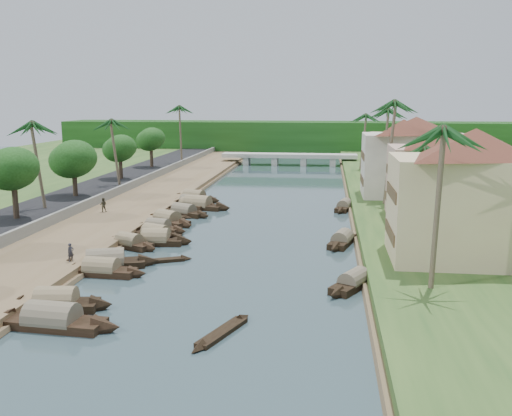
# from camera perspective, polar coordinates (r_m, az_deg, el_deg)

# --- Properties ---
(ground) EXTENTS (220.00, 220.00, 0.00)m
(ground) POSITION_cam_1_polar(r_m,az_deg,el_deg) (49.47, -2.33, -5.08)
(ground) COLOR #34494E
(ground) RESTS_ON ground
(left_bank) EXTENTS (10.00, 180.00, 0.80)m
(left_bank) POSITION_cam_1_polar(r_m,az_deg,el_deg) (72.27, -12.29, 0.08)
(left_bank) COLOR brown
(left_bank) RESTS_ON ground
(right_bank) EXTENTS (16.00, 180.00, 1.20)m
(right_bank) POSITION_cam_1_polar(r_m,az_deg,el_deg) (69.05, 16.27, -0.43)
(right_bank) COLOR #284C1E
(right_bank) RESTS_ON ground
(road) EXTENTS (8.00, 180.00, 1.40)m
(road) POSITION_cam_1_polar(r_m,az_deg,el_deg) (75.45, -18.40, 0.45)
(road) COLOR black
(road) RESTS_ON ground
(retaining_wall) EXTENTS (0.40, 180.00, 1.10)m
(retaining_wall) POSITION_cam_1_polar(r_m,az_deg,el_deg) (73.60, -15.41, 0.88)
(retaining_wall) COLOR slate
(retaining_wall) RESTS_ON left_bank
(treeline) EXTENTS (120.00, 14.00, 8.00)m
(treeline) POSITION_cam_1_polar(r_m,az_deg,el_deg) (147.44, 4.10, 7.07)
(treeline) COLOR #163D10
(treeline) RESTS_ON ground
(bridge) EXTENTS (28.00, 4.00, 2.40)m
(bridge) POSITION_cam_1_polar(r_m,az_deg,el_deg) (119.77, 3.35, 5.12)
(bridge) COLOR #ADAEA3
(bridge) RESTS_ON ground
(building_near) EXTENTS (14.85, 14.85, 10.20)m
(building_near) POSITION_cam_1_polar(r_m,az_deg,el_deg) (46.81, 20.76, 1.32)
(building_near) COLOR beige
(building_near) RESTS_ON right_bank
(building_mid) EXTENTS (14.11, 14.11, 9.70)m
(building_mid) POSITION_cam_1_polar(r_m,az_deg,el_deg) (62.54, 18.28, 3.46)
(building_mid) COLOR tan
(building_mid) RESTS_ON right_bank
(building_far) EXTENTS (15.59, 15.59, 10.20)m
(building_far) POSITION_cam_1_polar(r_m,az_deg,el_deg) (76.07, 15.56, 5.02)
(building_far) COLOR silver
(building_far) RESTS_ON right_bank
(building_distant) EXTENTS (12.62, 12.62, 9.20)m
(building_distant) POSITION_cam_1_polar(r_m,az_deg,el_deg) (95.99, 14.44, 5.89)
(building_distant) COLOR beige
(building_distant) RESTS_ON right_bank
(sampan_0) EXTENTS (9.13, 2.50, 2.35)m
(sampan_0) POSITION_cam_1_polar(r_m,az_deg,el_deg) (37.05, -19.71, -10.58)
(sampan_0) COLOR black
(sampan_0) RESTS_ON ground
(sampan_1) EXTENTS (7.69, 2.70, 2.24)m
(sampan_1) POSITION_cam_1_polar(r_m,az_deg,el_deg) (39.93, -19.32, -9.00)
(sampan_1) COLOR black
(sampan_1) RESTS_ON ground
(sampan_2) EXTENTS (7.66, 2.01, 2.03)m
(sampan_2) POSITION_cam_1_polar(r_m,az_deg,el_deg) (46.39, -15.19, -6.01)
(sampan_2) COLOR black
(sampan_2) RESTS_ON ground
(sampan_3) EXTENTS (8.92, 4.56, 2.35)m
(sampan_3) POSITION_cam_1_polar(r_m,az_deg,el_deg) (48.34, -14.80, -5.30)
(sampan_3) COLOR black
(sampan_3) RESTS_ON ground
(sampan_4) EXTENTS (6.75, 4.22, 1.97)m
(sampan_4) POSITION_cam_1_polar(r_m,az_deg,el_deg) (54.23, -12.56, -3.46)
(sampan_4) COLOR black
(sampan_4) RESTS_ON ground
(sampan_5) EXTENTS (7.31, 2.33, 2.29)m
(sampan_5) POSITION_cam_1_polar(r_m,az_deg,el_deg) (54.95, -9.98, -3.17)
(sampan_5) COLOR black
(sampan_5) RESTS_ON ground
(sampan_6) EXTENTS (6.89, 3.13, 2.04)m
(sampan_6) POSITION_cam_1_polar(r_m,az_deg,el_deg) (59.97, -9.77, -1.99)
(sampan_6) COLOR black
(sampan_6) RESTS_ON ground
(sampan_7) EXTENTS (7.48, 4.52, 2.03)m
(sampan_7) POSITION_cam_1_polar(r_m,az_deg,el_deg) (57.29, -9.99, -2.60)
(sampan_7) COLOR black
(sampan_7) RESTS_ON ground
(sampan_8) EXTENTS (7.44, 5.35, 2.33)m
(sampan_8) POSITION_cam_1_polar(r_m,az_deg,el_deg) (63.47, -8.86, -1.25)
(sampan_8) COLOR black
(sampan_8) RESTS_ON ground
(sampan_9) EXTENTS (7.73, 5.00, 2.03)m
(sampan_9) POSITION_cam_1_polar(r_m,az_deg,el_deg) (68.16, -7.24, -0.38)
(sampan_9) COLOR black
(sampan_9) RESTS_ON ground
(sampan_10) EXTENTS (6.55, 4.20, 1.88)m
(sampan_10) POSITION_cam_1_polar(r_m,az_deg,el_deg) (72.36, -6.69, 0.28)
(sampan_10) COLOR black
(sampan_10) RESTS_ON ground
(sampan_11) EXTENTS (9.37, 3.97, 2.58)m
(sampan_11) POSITION_cam_1_polar(r_m,az_deg,el_deg) (72.06, -5.85, 0.26)
(sampan_11) COLOR black
(sampan_11) RESTS_ON ground
(sampan_12) EXTENTS (8.28, 5.13, 2.04)m
(sampan_12) POSITION_cam_1_polar(r_m,az_deg,el_deg) (73.98, -6.47, 0.52)
(sampan_12) COLOR black
(sampan_12) RESTS_ON ground
(sampan_13) EXTENTS (8.28, 4.31, 2.24)m
(sampan_13) POSITION_cam_1_polar(r_m,az_deg,el_deg) (77.67, -6.21, 1.02)
(sampan_13) COLOR black
(sampan_13) RESTS_ON ground
(sampan_14) EXTENTS (4.67, 7.07, 1.83)m
(sampan_14) POSITION_cam_1_polar(r_m,az_deg,el_deg) (42.59, 9.75, -7.31)
(sampan_14) COLOR black
(sampan_14) RESTS_ON ground
(sampan_15) EXTENTS (3.31, 7.26, 1.95)m
(sampan_15) POSITION_cam_1_polar(r_m,az_deg,el_deg) (54.62, 8.61, -3.22)
(sampan_15) COLOR black
(sampan_15) RESTS_ON ground
(sampan_16) EXTENTS (2.91, 7.33, 1.82)m
(sampan_16) POSITION_cam_1_polar(r_m,az_deg,el_deg) (71.96, 8.83, 0.16)
(sampan_16) COLOR black
(sampan_16) RESTS_ON ground
(canoe_0) EXTENTS (3.10, 6.27, 0.85)m
(canoe_0) POSITION_cam_1_polar(r_m,az_deg,el_deg) (34.19, -3.41, -12.34)
(canoe_0) COLOR black
(canoe_0) RESTS_ON ground
(canoe_1) EXTENTS (5.05, 2.91, 0.84)m
(canoe_1) POSITION_cam_1_polar(r_m,az_deg,el_deg) (49.05, -9.38, -5.24)
(canoe_1) COLOR black
(canoe_1) RESTS_ON ground
(canoe_2) EXTENTS (5.55, 0.91, 0.81)m
(canoe_2) POSITION_cam_1_polar(r_m,az_deg,el_deg) (66.81, -8.67, -0.92)
(canoe_2) COLOR black
(canoe_2) RESTS_ON ground
(palm_0) EXTENTS (3.20, 3.20, 12.05)m
(palm_0) POSITION_cam_1_polar(r_m,az_deg,el_deg) (38.15, 18.00, 7.14)
(palm_0) COLOR brown
(palm_0) RESTS_ON ground
(palm_1) EXTENTS (3.20, 3.20, 9.52)m
(palm_1) POSITION_cam_1_polar(r_m,az_deg,el_deg) (54.12, 15.81, 5.61)
(palm_1) COLOR brown
(palm_1) RESTS_ON ground
(palm_2) EXTENTS (3.20, 3.20, 13.60)m
(palm_2) POSITION_cam_1_polar(r_m,az_deg,el_deg) (69.20, 13.24, 10.02)
(palm_2) COLOR brown
(palm_2) RESTS_ON ground
(palm_3) EXTENTS (3.20, 3.20, 12.45)m
(palm_3) POSITION_cam_1_polar(r_m,az_deg,el_deg) (84.64, 12.82, 9.38)
(palm_3) COLOR brown
(palm_3) RESTS_ON ground
(palm_5) EXTENTS (3.20, 3.20, 11.10)m
(palm_5) POSITION_cam_1_polar(r_m,az_deg,el_deg) (68.08, -21.00, 7.74)
(palm_5) COLOR brown
(palm_5) RESTS_ON ground
(palm_6) EXTENTS (3.20, 3.20, 10.72)m
(palm_6) POSITION_cam_1_polar(r_m,az_deg,el_deg) (83.91, -13.88, 8.33)
(palm_6) COLOR brown
(palm_6) RESTS_ON ground
(palm_7) EXTENTS (3.20, 3.20, 11.15)m
(palm_7) POSITION_cam_1_polar(r_m,az_deg,el_deg) (104.04, 10.64, 8.99)
(palm_7) COLOR brown
(palm_7) RESTS_ON ground
(palm_8) EXTENTS (3.20, 3.20, 12.32)m
(palm_8) POSITION_cam_1_polar(r_m,az_deg,el_deg) (112.46, -7.59, 9.88)
(palm_8) COLOR brown
(palm_8) RESTS_ON ground
(tree_2) EXTENTS (5.00, 5.00, 7.21)m
(tree_2) POSITION_cam_1_polar(r_m,az_deg,el_deg) (63.44, -23.15, 3.54)
(tree_2) COLOR #413325
(tree_2) RESTS_ON ground
(tree_3) EXTENTS (5.44, 5.44, 6.93)m
(tree_3) POSITION_cam_1_polar(r_m,az_deg,el_deg) (75.94, -17.79, 4.62)
(tree_3) COLOR #413325
(tree_3) RESTS_ON ground
(tree_4) EXTENTS (4.69, 4.69, 6.61)m
(tree_4) POSITION_cam_1_polar(r_m,az_deg,el_deg) (91.01, -13.46, 5.76)
(tree_4) COLOR #413325
(tree_4) RESTS_ON ground
(tree_5) EXTENTS (4.67, 4.67, 6.94)m
(tree_5) POSITION_cam_1_polar(r_m,az_deg,el_deg) (105.91, -10.47, 6.72)
(tree_5) COLOR #413325
(tree_5) RESTS_ON ground
(tree_6) EXTENTS (3.98, 3.98, 6.81)m
(tree_6) POSITION_cam_1_polar(r_m,az_deg,el_deg) (77.70, 19.15, 4.83)
(tree_6) COLOR #413325
(tree_6) RESTS_ON ground
(person_near) EXTENTS (0.60, 0.65, 1.50)m
(person_near) POSITION_cam_1_polar(r_m,az_deg,el_deg) (47.85, -18.04, -4.24)
(person_near) COLOR #2B2B34
(person_near) RESTS_ON left_bank
(person_far) EXTENTS (0.89, 0.75, 1.64)m
(person_far) POSITION_cam_1_polar(r_m,az_deg,el_deg) (67.78, -15.03, 0.31)
(person_far) COLOR #373426
(person_far) RESTS_ON left_bank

